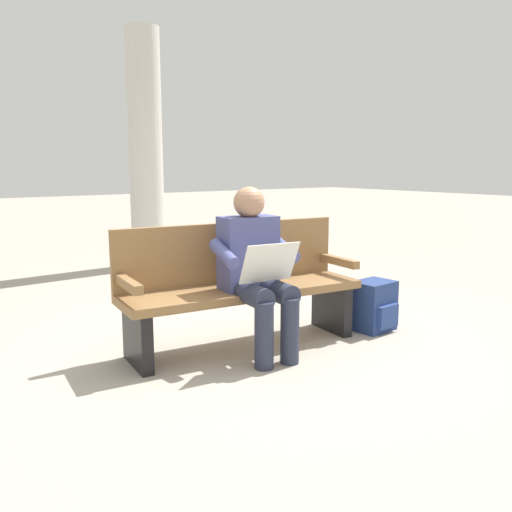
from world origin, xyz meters
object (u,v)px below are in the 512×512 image
person_seated (256,267)px  support_pillar (146,150)px  bench_near (239,284)px  backpack (374,306)px

person_seated → support_pillar: size_ratio=0.39×
bench_near → person_seated: person_seated is taller
bench_near → backpack: (-1.08, 0.35, -0.26)m
bench_near → person_seated: 0.29m
person_seated → backpack: bearing=-179.7°
bench_near → backpack: bench_near is taller
bench_near → backpack: bearing=168.4°
person_seated → support_pillar: (-0.83, -3.58, 0.88)m
support_pillar → backpack: bearing=94.1°
backpack → support_pillar: (0.27, -3.70, 1.31)m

